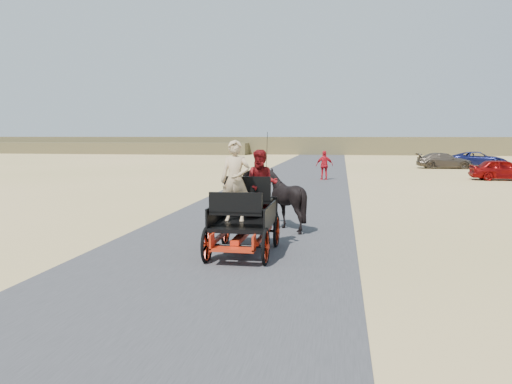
% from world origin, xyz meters
% --- Properties ---
extents(ground, '(140.00, 140.00, 0.00)m').
position_xyz_m(ground, '(0.00, 0.00, 0.00)').
color(ground, tan).
extents(road, '(6.00, 140.00, 0.01)m').
position_xyz_m(road, '(0.00, 0.00, 0.01)').
color(road, '#38383A').
rests_on(road, ground).
extents(ridge_far, '(140.00, 6.00, 2.40)m').
position_xyz_m(ridge_far, '(0.00, 62.00, 1.20)').
color(ridge_far, brown).
rests_on(ridge_far, ground).
extents(ridge_near, '(40.00, 4.00, 1.60)m').
position_xyz_m(ridge_near, '(-30.00, 58.00, 0.80)').
color(ridge_near, brown).
rests_on(ridge_near, ground).
extents(carriage, '(1.30, 2.40, 0.72)m').
position_xyz_m(carriage, '(0.50, 1.84, 0.36)').
color(carriage, black).
rests_on(carriage, ground).
extents(horse_left, '(0.91, 2.01, 1.70)m').
position_xyz_m(horse_left, '(-0.05, 4.84, 0.85)').
color(horse_left, black).
rests_on(horse_left, ground).
extents(horse_right, '(1.37, 1.54, 1.70)m').
position_xyz_m(horse_right, '(1.05, 4.84, 0.85)').
color(horse_right, black).
rests_on(horse_right, ground).
extents(driver_man, '(0.66, 0.43, 1.80)m').
position_xyz_m(driver_man, '(0.30, 1.89, 1.62)').
color(driver_man, tan).
rests_on(driver_man, carriage).
extents(passenger_woman, '(0.77, 0.60, 1.58)m').
position_xyz_m(passenger_woman, '(0.80, 2.44, 1.51)').
color(passenger_woman, '#660C0F').
rests_on(passenger_woman, carriage).
extents(pedestrian, '(1.06, 0.57, 1.73)m').
position_xyz_m(pedestrian, '(1.64, 20.76, 0.86)').
color(pedestrian, red).
rests_on(pedestrian, ground).
extents(car_a, '(3.65, 1.50, 1.24)m').
position_xyz_m(car_a, '(11.96, 22.33, 0.62)').
color(car_a, maroon).
rests_on(car_a, ground).
extents(car_c, '(4.28, 1.81, 1.23)m').
position_xyz_m(car_c, '(10.67, 32.71, 0.62)').
color(car_c, brown).
rests_on(car_c, ground).
extents(car_d, '(4.74, 2.70, 1.25)m').
position_xyz_m(car_d, '(14.07, 36.06, 0.62)').
color(car_d, navy).
rests_on(car_d, ground).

